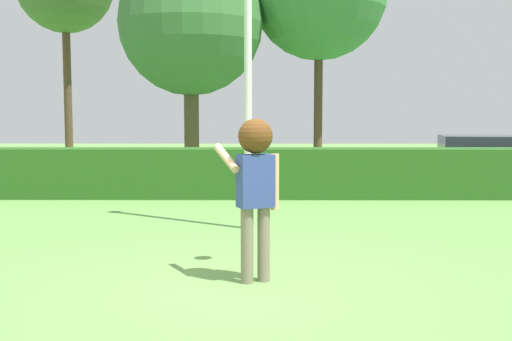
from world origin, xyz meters
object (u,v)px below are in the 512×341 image
(person, at_px, (255,175))
(frisbee, at_px, (240,168))
(lamppost, at_px, (248,11))
(parked_car_blue, at_px, (484,157))
(willow_tree, at_px, (191,24))

(person, xyz_separation_m, frisbee, (-0.19, 0.82, 0.00))
(lamppost, relative_size, parked_car_blue, 1.42)
(person, distance_m, lamppost, 3.92)
(person, height_order, frisbee, person)
(frisbee, relative_size, lamppost, 0.04)
(frisbee, distance_m, lamppost, 3.28)
(lamppost, bearing_deg, frisbee, -91.29)
(person, bearing_deg, parked_car_blue, 58.52)
(frisbee, xyz_separation_m, lamppost, (0.05, 2.38, 2.26))
(person, bearing_deg, frisbee, 103.09)
(person, bearing_deg, willow_tree, 99.55)
(parked_car_blue, bearing_deg, lamppost, -133.15)
(person, distance_m, parked_car_blue, 11.34)
(lamppost, bearing_deg, willow_tree, 102.23)
(frisbee, xyz_separation_m, willow_tree, (-1.74, 10.66, 3.17))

